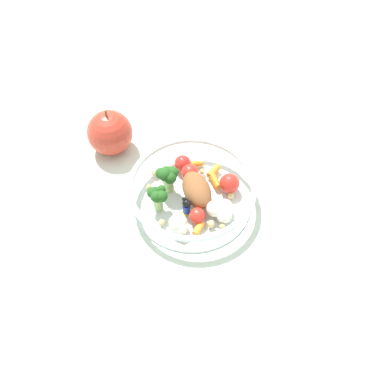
# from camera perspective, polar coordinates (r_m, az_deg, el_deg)

# --- Properties ---
(ground_plane) EXTENTS (2.40, 2.40, 0.00)m
(ground_plane) POSITION_cam_1_polar(r_m,az_deg,el_deg) (0.75, -1.16, -0.79)
(ground_plane) COLOR silver
(food_container) EXTENTS (0.20, 0.20, 0.06)m
(food_container) POSITION_cam_1_polar(r_m,az_deg,el_deg) (0.73, 0.10, -0.10)
(food_container) COLOR white
(food_container) RESTS_ON ground_plane
(loose_apple) EXTENTS (0.08, 0.08, 0.09)m
(loose_apple) POSITION_cam_1_polar(r_m,az_deg,el_deg) (0.81, -10.12, 7.23)
(loose_apple) COLOR #BC3828
(loose_apple) RESTS_ON ground_plane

